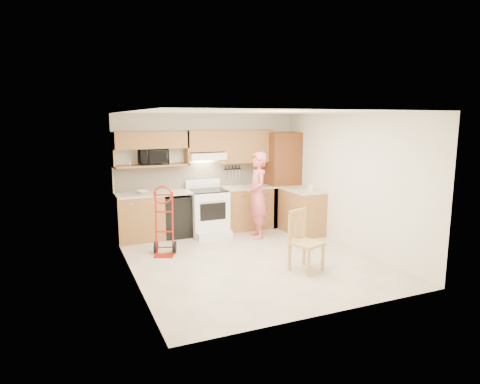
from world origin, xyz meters
TOP-DOWN VIEW (x-y plane):
  - floor at (0.00, 0.00)m, footprint 4.00×4.50m
  - ceiling at (0.00, 0.00)m, footprint 4.00×4.50m
  - wall_back at (0.00, 2.26)m, footprint 4.00×0.02m
  - wall_front at (0.00, -2.26)m, footprint 4.00×0.02m
  - wall_left at (-2.01, 0.00)m, footprint 0.02×4.50m
  - wall_right at (2.01, 0.00)m, footprint 0.02×4.50m
  - backsplash at (0.00, 2.23)m, footprint 3.92×0.03m
  - lower_cab_left at (-1.55, 1.95)m, footprint 0.90×0.60m
  - dishwasher at (-0.80, 1.95)m, footprint 0.60×0.60m
  - lower_cab_right at (0.83, 1.95)m, footprint 1.14×0.60m
  - countertop_left at (-1.25, 1.95)m, footprint 1.50×0.63m
  - countertop_right at (0.83, 1.95)m, footprint 1.14×0.63m
  - cab_return_right at (1.70, 1.15)m, footprint 0.60×1.00m
  - countertop_return at (1.70, 1.15)m, footprint 0.63×1.00m
  - pantry_tall at (1.65, 1.95)m, footprint 0.70×0.60m
  - upper_cab_left at (-1.25, 2.08)m, footprint 1.50×0.33m
  - upper_shelf_mw at (-1.25, 2.08)m, footprint 1.50×0.33m
  - upper_cab_center at (-0.12, 2.08)m, footprint 0.76×0.33m
  - upper_cab_right at (0.83, 2.08)m, footprint 1.14×0.33m
  - range_hood at (-0.12, 2.02)m, footprint 0.76×0.46m
  - knife_strip at (0.55, 2.21)m, footprint 0.40×0.05m
  - microwave at (-1.21, 2.08)m, footprint 0.57×0.39m
  - range at (-0.16, 1.76)m, footprint 0.76×1.00m
  - person at (0.68, 1.19)m, footprint 0.54×0.71m
  - hand_truck at (-1.33, 0.82)m, footprint 0.56×0.54m
  - dining_chair at (0.58, -0.83)m, footprint 0.57×0.60m
  - soap_bottle at (1.70, 0.83)m, footprint 0.10×0.10m
  - bowl at (-1.46, 1.95)m, footprint 0.29×0.29m

SIDE VIEW (x-z plane):
  - floor at x=0.00m, z-range -0.02..0.00m
  - dishwasher at x=-0.80m, z-range 0.00..0.85m
  - lower_cab_left at x=-1.55m, z-range 0.00..0.90m
  - lower_cab_right at x=0.83m, z-range 0.00..0.90m
  - cab_return_right at x=1.70m, z-range 0.00..0.90m
  - dining_chair at x=0.58m, z-range 0.00..0.97m
  - range at x=-0.16m, z-range 0.00..1.12m
  - hand_truck at x=-1.33m, z-range 0.00..1.12m
  - person at x=0.68m, z-range 0.00..1.75m
  - countertop_left at x=-1.25m, z-range 0.90..0.94m
  - countertop_right at x=0.83m, z-range 0.90..0.94m
  - countertop_return at x=1.70m, z-range 0.90..0.94m
  - bowl at x=-1.46m, z-range 0.94..1.00m
  - soap_bottle at x=1.70m, z-range 0.94..1.11m
  - pantry_tall at x=1.65m, z-range 0.00..2.10m
  - backsplash at x=0.00m, z-range 0.92..1.48m
  - knife_strip at x=0.55m, z-range 1.09..1.39m
  - wall_back at x=0.00m, z-range 0.00..2.50m
  - wall_front at x=0.00m, z-range 0.00..2.50m
  - wall_left at x=-2.01m, z-range 0.00..2.50m
  - wall_right at x=2.01m, z-range 0.00..2.50m
  - upper_shelf_mw at x=-1.25m, z-range 1.45..1.49m
  - range_hood at x=-0.12m, z-range 1.56..1.70m
  - microwave at x=-1.21m, z-range 1.49..1.80m
  - upper_cab_right at x=0.83m, z-range 1.45..2.15m
  - upper_cab_center at x=-0.12m, z-range 1.72..2.16m
  - upper_cab_left at x=-1.25m, z-range 1.81..2.15m
  - ceiling at x=0.00m, z-range 2.50..2.52m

